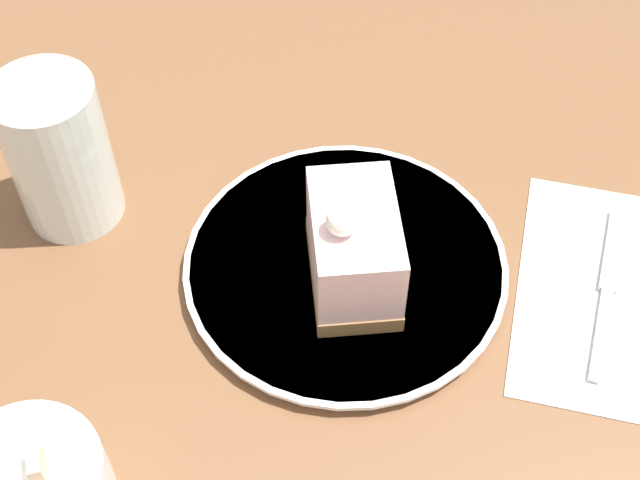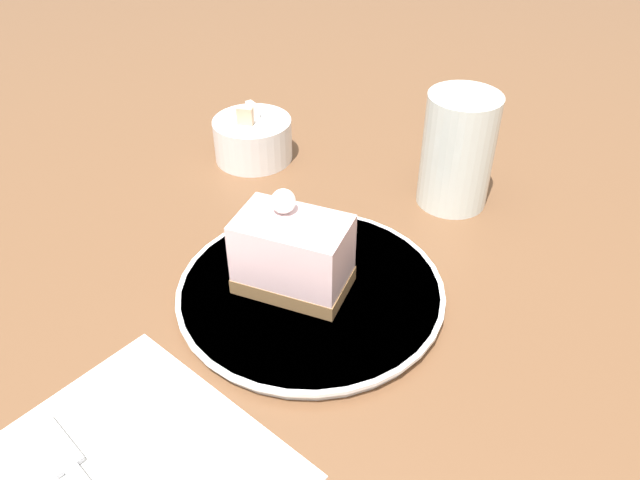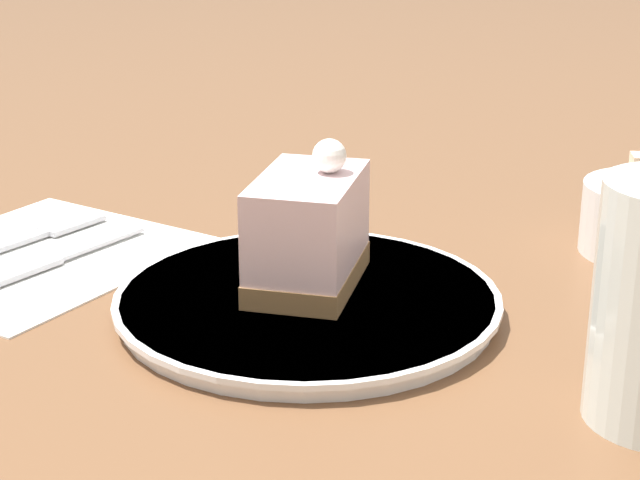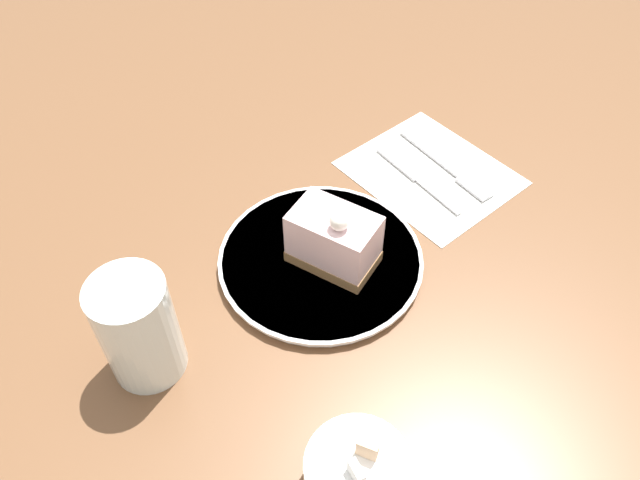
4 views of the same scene
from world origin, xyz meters
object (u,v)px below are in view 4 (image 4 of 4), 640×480
object	(u,v)px
fork	(451,169)
drinking_glass	(138,329)
plate	(321,260)
cake_slice	(334,239)
knife	(410,173)
sugar_bowl	(357,476)

from	to	relation	value
fork	drinking_glass	xyz separation A→B (m)	(0.48, -0.09, 0.06)
plate	cake_slice	bearing A→B (deg)	110.15
plate	drinking_glass	size ratio (longest dim) A/B	1.92
knife	drinking_glass	distance (m)	0.44
sugar_bowl	plate	bearing A→B (deg)	-133.22
knife	sugar_bowl	size ratio (longest dim) A/B	1.66
plate	knife	xyz separation A→B (m)	(-0.21, -0.01, -0.00)
plate	sugar_bowl	xyz separation A→B (m)	(0.19, 0.20, 0.02)
cake_slice	sugar_bowl	distance (m)	0.27
plate	fork	size ratio (longest dim) A/B	1.43
fork	drinking_glass	bearing A→B (deg)	3.98
plate	fork	bearing A→B (deg)	172.41
drinking_glass	cake_slice	bearing A→B (deg)	163.64
plate	drinking_glass	distance (m)	0.24
fork	drinking_glass	size ratio (longest dim) A/B	1.35
fork	sugar_bowl	bearing A→B (deg)	35.19
cake_slice	sugar_bowl	size ratio (longest dim) A/B	1.12
fork	knife	distance (m)	0.06
plate	drinking_glass	bearing A→B (deg)	-13.14
cake_slice	knife	distance (m)	0.21
plate	sugar_bowl	bearing A→B (deg)	46.78
sugar_bowl	drinking_glass	size ratio (longest dim) A/B	0.75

